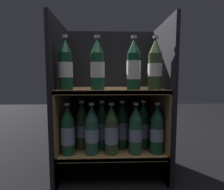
# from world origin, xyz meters

# --- Properties ---
(ground_plane) EXTENTS (6.00, 6.00, 0.00)m
(ground_plane) POSITION_xyz_m (0.00, 0.00, 0.00)
(ground_plane) COLOR black
(fridge_back_wall) EXTENTS (0.65, 0.02, 0.92)m
(fridge_back_wall) POSITION_xyz_m (0.00, 0.41, 0.46)
(fridge_back_wall) COLOR black
(fridge_back_wall) RESTS_ON ground_plane
(fridge_side_left) EXTENTS (0.02, 0.44, 0.92)m
(fridge_side_left) POSITION_xyz_m (-0.32, 0.20, 0.46)
(fridge_side_left) COLOR black
(fridge_side_left) RESTS_ON ground_plane
(fridge_side_right) EXTENTS (0.02, 0.44, 0.92)m
(fridge_side_right) POSITION_xyz_m (0.32, 0.20, 0.46)
(fridge_side_right) COLOR black
(fridge_side_right) RESTS_ON ground_plane
(shelf_lower) EXTENTS (0.61, 0.40, 0.17)m
(shelf_lower) POSITION_xyz_m (0.00, 0.19, 0.14)
(shelf_lower) COLOR #9E7547
(shelf_lower) RESTS_ON ground_plane
(shelf_upper) EXTENTS (0.61, 0.40, 0.53)m
(shelf_upper) POSITION_xyz_m (0.00, 0.19, 0.38)
(shelf_upper) COLOR #9E7547
(shelf_upper) RESTS_ON ground_plane
(bottle_upper_front_0) EXTENTS (0.08, 0.08, 0.29)m
(bottle_upper_front_0) POSITION_xyz_m (-0.25, 0.07, 0.65)
(bottle_upper_front_0) COLOR #144228
(bottle_upper_front_0) RESTS_ON shelf_upper
(bottle_upper_front_1) EXTENTS (0.08, 0.08, 0.29)m
(bottle_upper_front_1) POSITION_xyz_m (-0.08, 0.07, 0.65)
(bottle_upper_front_1) COLOR #194C2D
(bottle_upper_front_1) RESTS_ON shelf_upper
(bottle_upper_front_2) EXTENTS (0.08, 0.08, 0.29)m
(bottle_upper_front_2) POSITION_xyz_m (0.11, 0.07, 0.65)
(bottle_upper_front_2) COLOR #144228
(bottle_upper_front_2) RESTS_ON shelf_upper
(bottle_upper_front_3) EXTENTS (0.08, 0.08, 0.29)m
(bottle_upper_front_3) POSITION_xyz_m (0.23, 0.07, 0.66)
(bottle_upper_front_3) COLOR #384C28
(bottle_upper_front_3) RESTS_ON shelf_upper
(bottle_lower_front_0) EXTENTS (0.08, 0.08, 0.29)m
(bottle_lower_front_0) POSITION_xyz_m (-0.25, 0.07, 0.30)
(bottle_lower_front_0) COLOR #194C2D
(bottle_lower_front_0) RESTS_ON shelf_lower
(bottle_lower_front_1) EXTENTS (0.08, 0.08, 0.29)m
(bottle_lower_front_1) POSITION_xyz_m (-0.11, 0.07, 0.30)
(bottle_lower_front_1) COLOR #285B42
(bottle_lower_front_1) RESTS_ON shelf_lower
(bottle_lower_front_2) EXTENTS (0.08, 0.08, 0.29)m
(bottle_lower_front_2) POSITION_xyz_m (-0.01, 0.07, 0.30)
(bottle_lower_front_2) COLOR #384C28
(bottle_lower_front_2) RESTS_ON shelf_lower
(bottle_lower_front_3) EXTENTS (0.08, 0.08, 0.29)m
(bottle_lower_front_3) POSITION_xyz_m (0.13, 0.07, 0.30)
(bottle_lower_front_3) COLOR #285B42
(bottle_lower_front_3) RESTS_ON shelf_lower
(bottle_lower_front_4) EXTENTS (0.08, 0.08, 0.29)m
(bottle_lower_front_4) POSITION_xyz_m (0.25, 0.07, 0.30)
(bottle_lower_front_4) COLOR #194C2D
(bottle_lower_front_4) RESTS_ON shelf_lower
(bottle_lower_back_0) EXTENTS (0.08, 0.08, 0.29)m
(bottle_lower_back_0) POSITION_xyz_m (-0.18, 0.15, 0.30)
(bottle_lower_back_0) COLOR #384C28
(bottle_lower_back_0) RESTS_ON shelf_lower
(bottle_lower_back_1) EXTENTS (0.08, 0.08, 0.29)m
(bottle_lower_back_1) POSITION_xyz_m (-0.06, 0.15, 0.30)
(bottle_lower_back_1) COLOR #1E5638
(bottle_lower_back_1) RESTS_ON shelf_lower
(bottle_lower_back_2) EXTENTS (0.08, 0.08, 0.29)m
(bottle_lower_back_2) POSITION_xyz_m (0.06, 0.15, 0.29)
(bottle_lower_back_2) COLOR #144228
(bottle_lower_back_2) RESTS_ON shelf_lower
(bottle_lower_back_3) EXTENTS (0.08, 0.08, 0.29)m
(bottle_lower_back_3) POSITION_xyz_m (0.19, 0.15, 0.30)
(bottle_lower_back_3) COLOR #194C2D
(bottle_lower_back_3) RESTS_ON shelf_lower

